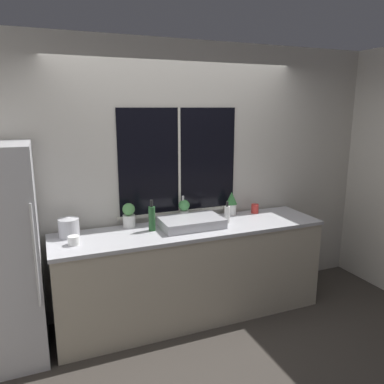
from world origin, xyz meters
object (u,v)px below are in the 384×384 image
(mug_red, at_px, (255,209))
(kettle, at_px, (69,227))
(potted_plant_left, at_px, (129,215))
(potted_plant_right, at_px, (231,203))
(potted_plant_center, at_px, (184,209))
(mug_white, at_px, (73,240))
(bottle_tall, at_px, (152,218))
(soap_bottle, at_px, (227,214))
(sink, at_px, (191,222))

(mug_red, height_order, kettle, kettle)
(kettle, bearing_deg, mug_red, 0.97)
(potted_plant_left, relative_size, potted_plant_right, 0.94)
(potted_plant_center, xyz_separation_m, mug_white, (-1.11, -0.30, -0.08))
(mug_white, bearing_deg, potted_plant_left, 28.80)
(potted_plant_right, relative_size, bottle_tall, 0.86)
(potted_plant_center, distance_m, soap_bottle, 0.44)
(mug_white, bearing_deg, potted_plant_center, 15.01)
(kettle, bearing_deg, potted_plant_left, 7.21)
(potted_plant_center, bearing_deg, mug_red, -2.65)
(potted_plant_center, distance_m, potted_plant_right, 0.54)
(mug_white, distance_m, kettle, 0.23)
(bottle_tall, height_order, mug_red, bottle_tall)
(potted_plant_right, distance_m, mug_white, 1.68)
(potted_plant_center, relative_size, mug_red, 2.17)
(sink, height_order, potted_plant_left, sink)
(sink, distance_m, kettle, 1.13)
(potted_plant_right, xyz_separation_m, mug_red, (0.27, -0.04, -0.09))
(sink, xyz_separation_m, soap_bottle, (0.38, -0.02, 0.05))
(soap_bottle, height_order, mug_white, soap_bottle)
(potted_plant_right, bearing_deg, sink, -158.52)
(potted_plant_left, relative_size, potted_plant_center, 1.09)
(sink, xyz_separation_m, mug_white, (-1.10, -0.08, -0.01))
(sink, relative_size, potted_plant_right, 2.34)
(bottle_tall, distance_m, mug_red, 1.22)
(potted_plant_left, bearing_deg, bottle_tall, -46.70)
(sink, xyz_separation_m, potted_plant_center, (0.01, 0.22, 0.07))
(bottle_tall, distance_m, kettle, 0.74)
(potted_plant_left, height_order, potted_plant_center, potted_plant_left)
(bottle_tall, height_order, mug_white, bottle_tall)
(potted_plant_right, xyz_separation_m, soap_bottle, (-0.17, -0.24, -0.04))
(sink, height_order, kettle, sink)
(potted_plant_left, height_order, mug_white, potted_plant_left)
(potted_plant_right, height_order, soap_bottle, potted_plant_right)
(potted_plant_right, height_order, kettle, potted_plant_right)
(potted_plant_center, bearing_deg, soap_bottle, -32.80)
(potted_plant_right, height_order, bottle_tall, bottle_tall)
(potted_plant_right, relative_size, mug_white, 2.70)
(potted_plant_center, xyz_separation_m, mug_red, (0.81, -0.04, -0.07))
(mug_red, bearing_deg, soap_bottle, -155.87)
(mug_white, xyz_separation_m, mug_red, (1.92, 0.26, 0.01))
(sink, height_order, potted_plant_right, sink)
(potted_plant_center, relative_size, potted_plant_right, 0.86)
(potted_plant_right, bearing_deg, soap_bottle, -126.35)
(potted_plant_left, height_order, bottle_tall, bottle_tall)
(sink, xyz_separation_m, bottle_tall, (-0.38, 0.03, 0.08))
(sink, relative_size, soap_bottle, 2.72)
(potted_plant_right, bearing_deg, mug_white, -169.79)
(mug_red, bearing_deg, potted_plant_center, 177.35)
(soap_bottle, bearing_deg, potted_plant_right, 53.65)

